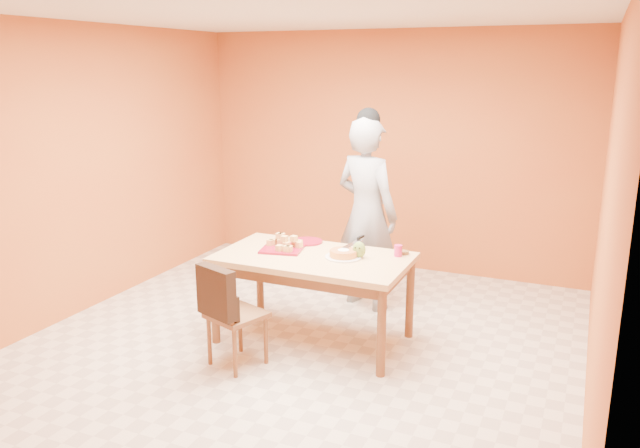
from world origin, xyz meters
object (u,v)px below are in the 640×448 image
at_px(checker_tin, 403,252).
at_px(dining_chair, 235,313).
at_px(dining_table, 313,266).
at_px(red_dinner_plate, 307,241).
at_px(sponge_cake, 343,253).
at_px(egg_ornament, 359,250).
at_px(magenta_glass, 398,251).
at_px(person, 367,214).
at_px(pastry_platter, 283,249).

bearing_deg(checker_tin, dining_chair, -135.32).
relative_size(dining_table, red_dinner_plate, 5.77).
xyz_separation_m(sponge_cake, checker_tin, (0.43, 0.31, -0.02)).
height_order(sponge_cake, egg_ornament, egg_ornament).
height_order(magenta_glass, checker_tin, magenta_glass).
relative_size(red_dinner_plate, egg_ornament, 1.98).
relative_size(person, egg_ornament, 13.26).
bearing_deg(magenta_glass, pastry_platter, -167.26).
distance_m(red_dinner_plate, magenta_glass, 0.88).
height_order(dining_table, red_dinner_plate, red_dinner_plate).
xyz_separation_m(sponge_cake, egg_ornament, (0.12, 0.05, 0.03)).
height_order(dining_table, pastry_platter, pastry_platter).
bearing_deg(pastry_platter, egg_ornament, 3.57).
bearing_deg(dining_chair, dining_table, 81.29).
distance_m(pastry_platter, magenta_glass, 1.00).
distance_m(dining_chair, pastry_platter, 0.80).
xyz_separation_m(dining_table, egg_ornament, (0.37, 0.09, 0.16)).
bearing_deg(dining_table, person, 81.99).
xyz_separation_m(dining_table, red_dinner_plate, (-0.22, 0.34, 0.10)).
height_order(pastry_platter, sponge_cake, sponge_cake).
distance_m(dining_table, person, 0.99).
bearing_deg(pastry_platter, dining_table, -9.23).
bearing_deg(dining_table, checker_tin, 27.24).
height_order(dining_table, dining_chair, dining_chair).
relative_size(pastry_platter, magenta_glass, 3.58).
height_order(dining_table, egg_ornament, egg_ornament).
height_order(person, pastry_platter, person).
bearing_deg(dining_table, sponge_cake, 9.99).
distance_m(person, red_dinner_plate, 0.71).
bearing_deg(sponge_cake, pastry_platter, 179.38).
bearing_deg(dining_chair, person, 92.36).
xyz_separation_m(person, magenta_glass, (0.52, -0.68, -0.12)).
distance_m(dining_chair, person, 1.77).
height_order(person, checker_tin, person).
relative_size(dining_chair, red_dinner_plate, 3.07).
height_order(person, red_dinner_plate, person).
relative_size(egg_ornament, magenta_glass, 1.45).
height_order(egg_ornament, magenta_glass, egg_ornament).
relative_size(dining_table, checker_tin, 17.57).
xyz_separation_m(egg_ornament, checker_tin, (0.31, 0.26, -0.06)).
bearing_deg(red_dinner_plate, person, 59.96).
bearing_deg(checker_tin, egg_ornament, -140.09).
distance_m(egg_ornament, checker_tin, 0.40).
distance_m(dining_chair, egg_ornament, 1.13).
height_order(dining_chair, egg_ornament, egg_ornament).
xyz_separation_m(sponge_cake, magenta_glass, (0.40, 0.23, 0.01)).
height_order(dining_chair, pastry_platter, dining_chair).
distance_m(dining_table, magenta_glass, 0.72).
relative_size(person, checker_tin, 20.35).
height_order(egg_ornament, checker_tin, egg_ornament).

